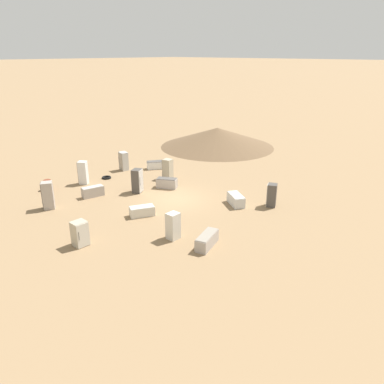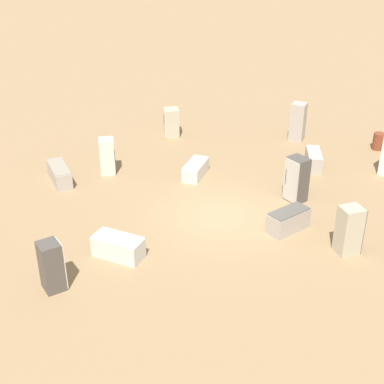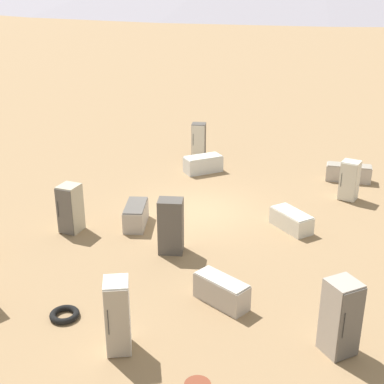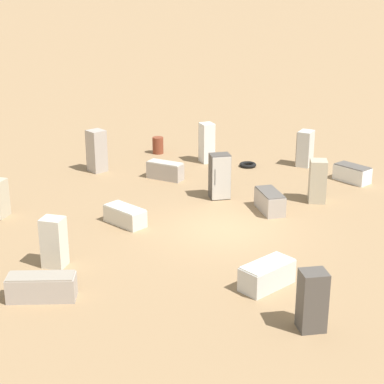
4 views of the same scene
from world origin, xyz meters
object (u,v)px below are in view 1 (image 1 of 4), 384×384
object	(u,v)px
discarded_fridge_5	(155,165)
discarded_fridge_12	(173,226)
discarded_fridge_1	(142,211)
discarded_fridge_11	(83,173)
discarded_fridge_3	(80,234)
discarded_fridge_7	(48,195)
discarded_fridge_2	(167,183)
discarded_fridge_10	(137,181)
discarded_fridge_0	(207,240)
scrap_tire	(107,177)
discarded_fridge_6	(124,161)
discarded_fridge_9	(93,192)
rusty_barrel	(48,185)
discarded_fridge_8	(168,169)
discarded_fridge_4	(236,200)
discarded_fridge_13	(272,195)

from	to	relation	value
discarded_fridge_5	discarded_fridge_12	bearing A→B (deg)	-4.38
discarded_fridge_1	discarded_fridge_11	world-z (taller)	discarded_fridge_11
discarded_fridge_3	discarded_fridge_7	bearing A→B (deg)	-101.67
discarded_fridge_2	discarded_fridge_10	size ratio (longest dim) A/B	0.95
discarded_fridge_0	scrap_tire	bearing A→B (deg)	-30.40
discarded_fridge_6	discarded_fridge_11	world-z (taller)	discarded_fridge_11
discarded_fridge_9	discarded_fridge_1	bearing A→B (deg)	-165.36
discarded_fridge_7	rusty_barrel	xyz separation A→B (m)	(-3.48, 1.75, -0.54)
discarded_fridge_3	discarded_fridge_10	bearing A→B (deg)	-150.12
discarded_fridge_9	rusty_barrel	size ratio (longest dim) A/B	2.05
discarded_fridge_5	discarded_fridge_9	world-z (taller)	discarded_fridge_9
discarded_fridge_0	rusty_barrel	size ratio (longest dim) A/B	2.45
discarded_fridge_9	scrap_tire	distance (m)	4.18
discarded_fridge_9	discarded_fridge_12	xyz separation A→B (m)	(9.06, -0.71, 0.41)
discarded_fridge_1	discarded_fridge_7	bearing A→B (deg)	-120.60
discarded_fridge_1	discarded_fridge_6	bearing A→B (deg)	176.12
discarded_fridge_8	discarded_fridge_12	size ratio (longest dim) A/B	1.07
discarded_fridge_4	discarded_fridge_10	size ratio (longest dim) A/B	1.01
discarded_fridge_0	rusty_barrel	xyz separation A→B (m)	(-14.86, -1.44, 0.04)
discarded_fridge_5	discarded_fridge_12	distance (m)	13.81
discarded_fridge_5	discarded_fridge_1	bearing A→B (deg)	-13.33
discarded_fridge_13	discarded_fridge_4	bearing A→B (deg)	101.27
discarded_fridge_4	discarded_fridge_5	size ratio (longest dim) A/B	1.09
discarded_fridge_2	discarded_fridge_9	distance (m)	5.65
discarded_fridge_3	discarded_fridge_9	bearing A→B (deg)	-127.62
discarded_fridge_3	discarded_fridge_5	size ratio (longest dim) A/B	0.85
discarded_fridge_0	discarded_fridge_5	distance (m)	15.12
discarded_fridge_0	discarded_fridge_9	xyz separation A→B (m)	(-11.09, 0.11, 0.01)
discarded_fridge_1	discarded_fridge_12	world-z (taller)	discarded_fridge_12
rusty_barrel	discarded_fridge_8	bearing A→B (deg)	58.88
discarded_fridge_3	discarded_fridge_12	distance (m)	5.13
discarded_fridge_5	discarded_fridge_10	bearing A→B (deg)	-21.26
discarded_fridge_4	discarded_fridge_9	xyz separation A→B (m)	(-8.74, -5.80, 0.00)
discarded_fridge_11	discarded_fridge_12	distance (m)	12.18
discarded_fridge_0	discarded_fridge_1	xyz separation A→B (m)	(-5.76, 0.28, -0.04)
discarded_fridge_2	scrap_tire	xyz separation A→B (m)	(-5.43, -1.83, -0.31)
discarded_fridge_3	discarded_fridge_12	world-z (taller)	discarded_fridge_12
discarded_fridge_1	discarded_fridge_11	bearing A→B (deg)	-158.78
discarded_fridge_4	discarded_fridge_9	size ratio (longest dim) A/B	1.09
discarded_fridge_7	discarded_fridge_8	size ratio (longest dim) A/B	1.12
discarded_fridge_9	discarded_fridge_13	bearing A→B (deg)	-133.06
discarded_fridge_11	discarded_fridge_9	bearing A→B (deg)	-148.74
discarded_fridge_6	rusty_barrel	size ratio (longest dim) A/B	2.03
discarded_fridge_1	discarded_fridge_2	world-z (taller)	discarded_fridge_2
discarded_fridge_11	discarded_fridge_12	xyz separation A→B (m)	(12.04, -1.83, -0.14)
discarded_fridge_7	discarded_fridge_10	distance (m)	6.44
discarded_fridge_2	discarded_fridge_10	bearing A→B (deg)	-52.84
discarded_fridge_7	discarded_fridge_4	bearing A→B (deg)	-102.37
discarded_fridge_2	discarded_fridge_9	bearing A→B (deg)	-57.41
discarded_fridge_0	scrap_tire	world-z (taller)	discarded_fridge_0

